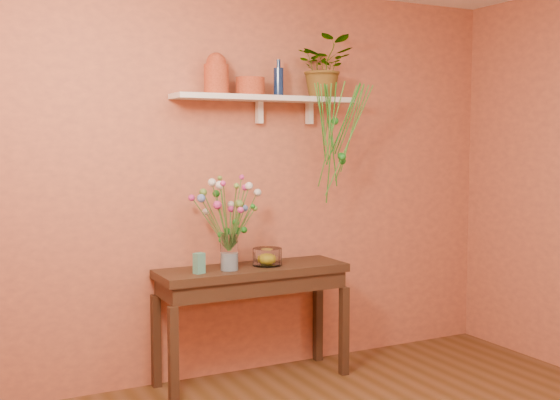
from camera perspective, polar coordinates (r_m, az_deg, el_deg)
name	(u,v)px	position (r m, az deg, el deg)	size (l,w,h in m)	color
room	(438,204)	(3.16, 12.87, -0.31)	(4.04, 4.04, 2.70)	brown
sideboard	(252,283)	(4.71, -2.30, -6.87)	(1.29, 0.42, 0.79)	#382016
wall_shelf	(266,99)	(4.78, -1.14, 8.30)	(1.30, 0.24, 0.19)	white
terracotta_jug	(216,74)	(4.64, -5.27, 10.26)	(0.21, 0.21, 0.27)	#B94827
terracotta_pot	(250,86)	(4.73, -2.47, 9.33)	(0.20, 0.20, 0.12)	#B94827
blue_bottle	(279,81)	(4.83, -0.12, 9.74)	(0.08, 0.08, 0.25)	#0F2046
spider_plant	(324,67)	(4.99, 3.68, 10.86)	(0.38, 0.33, 0.43)	#1C741E
plant_fronds	(338,137)	(4.85, 4.83, 5.18)	(0.47, 0.40, 0.83)	#1C741E
glass_vase	(229,255)	(4.55, -4.20, -4.51)	(0.12, 0.12, 0.24)	white
bouquet	(227,205)	(4.51, -4.35, -0.45)	(0.49, 0.40, 0.49)	#386B28
glass_bowl	(267,258)	(4.72, -1.06, -4.76)	(0.20, 0.20, 0.12)	white
lemon	(267,258)	(4.74, -1.07, -4.83)	(0.08, 0.08, 0.08)	yellow
carton	(199,263)	(4.46, -6.68, -5.19)	(0.07, 0.05, 0.13)	#326D80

